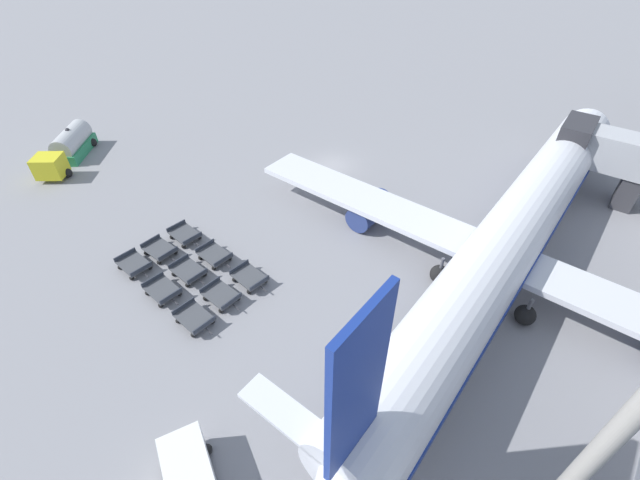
% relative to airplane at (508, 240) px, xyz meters
% --- Properties ---
extents(ground_plane, '(500.00, 500.00, 0.00)m').
position_rel_airplane_xyz_m(ground_plane, '(-19.15, 4.62, -3.13)').
color(ground_plane, gray).
extents(airplane, '(42.03, 46.37, 13.59)m').
position_rel_airplane_xyz_m(airplane, '(0.00, 0.00, 0.00)').
color(airplane, silver).
rests_on(airplane, ground_plane).
extents(fuel_tanker_primary, '(7.65, 8.40, 2.94)m').
position_rel_airplane_xyz_m(fuel_tanker_primary, '(-41.18, -11.66, -1.91)').
color(fuel_tanker_primary, yellow).
rests_on(fuel_tanker_primary, ground_plane).
extents(service_van, '(4.77, 3.65, 2.01)m').
position_rel_airplane_xyz_m(service_van, '(-5.53, -23.68, -2.03)').
color(service_van, white).
rests_on(service_van, ground_plane).
extents(baggage_dolly_row_near_col_a, '(3.17, 1.92, 0.92)m').
position_rel_airplane_xyz_m(baggage_dolly_row_near_col_a, '(-21.25, -16.90, -2.65)').
color(baggage_dolly_row_near_col_a, '#424449').
rests_on(baggage_dolly_row_near_col_a, ground_plane).
extents(baggage_dolly_row_near_col_b, '(3.18, 1.94, 0.92)m').
position_rel_airplane_xyz_m(baggage_dolly_row_near_col_b, '(-17.37, -17.11, -2.65)').
color(baggage_dolly_row_near_col_b, '#424449').
rests_on(baggage_dolly_row_near_col_b, ground_plane).
extents(baggage_dolly_row_near_col_c, '(3.18, 1.93, 0.92)m').
position_rel_airplane_xyz_m(baggage_dolly_row_near_col_c, '(-13.63, -17.26, -2.65)').
color(baggage_dolly_row_near_col_c, '#424449').
rests_on(baggage_dolly_row_near_col_c, ground_plane).
extents(baggage_dolly_row_mid_a_col_a, '(3.14, 1.85, 0.92)m').
position_rel_airplane_xyz_m(baggage_dolly_row_mid_a_col_a, '(-21.17, -14.68, -2.65)').
color(baggage_dolly_row_mid_a_col_a, '#424449').
rests_on(baggage_dolly_row_mid_a_col_a, ground_plane).
extents(baggage_dolly_row_mid_a_col_b, '(3.17, 1.90, 0.92)m').
position_rel_airplane_xyz_m(baggage_dolly_row_mid_a_col_b, '(-17.51, -14.76, -2.65)').
color(baggage_dolly_row_mid_a_col_b, '#424449').
rests_on(baggage_dolly_row_mid_a_col_b, ground_plane).
extents(baggage_dolly_row_mid_a_col_c, '(3.16, 1.89, 0.92)m').
position_rel_airplane_xyz_m(baggage_dolly_row_mid_a_col_c, '(-13.81, -14.83, -2.65)').
color(baggage_dolly_row_mid_a_col_c, '#424449').
rests_on(baggage_dolly_row_mid_a_col_c, ground_plane).
extents(baggage_dolly_row_mid_b_col_a, '(3.19, 1.95, 0.92)m').
position_rel_airplane_xyz_m(baggage_dolly_row_mid_b_col_a, '(-21.19, -12.30, -2.65)').
color(baggage_dolly_row_mid_b_col_a, '#424449').
rests_on(baggage_dolly_row_mid_b_col_a, ground_plane).
extents(baggage_dolly_row_mid_b_col_b, '(3.18, 1.94, 0.92)m').
position_rel_airplane_xyz_m(baggage_dolly_row_mid_b_col_b, '(-17.40, -12.40, -2.65)').
color(baggage_dolly_row_mid_b_col_b, '#424449').
rests_on(baggage_dolly_row_mid_b_col_b, ground_plane).
extents(baggage_dolly_row_mid_b_col_c, '(3.20, 1.99, 0.92)m').
position_rel_airplane_xyz_m(baggage_dolly_row_mid_b_col_c, '(-13.56, -12.37, -2.65)').
color(baggage_dolly_row_mid_b_col_c, '#424449').
rests_on(baggage_dolly_row_mid_b_col_c, ground_plane).
extents(stand_guidance_stripe, '(0.95, 35.46, 0.01)m').
position_rel_airplane_xyz_m(stand_guidance_stripe, '(0.62, -9.78, -3.13)').
color(stand_guidance_stripe, white).
rests_on(stand_guidance_stripe, ground_plane).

